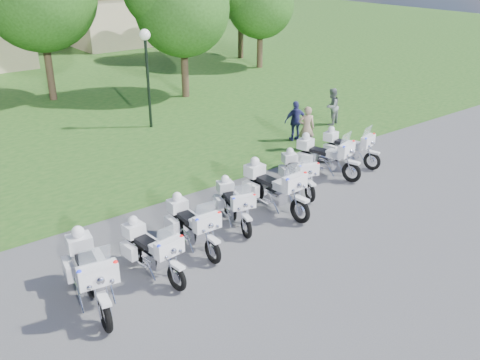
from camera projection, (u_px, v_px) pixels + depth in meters
ground at (293, 216)px, 14.98m from camera, size 100.00×100.00×0.00m
grass_lawn at (9, 63)px, 34.58m from camera, size 100.00×48.00×0.01m
motorcycle_0 at (90, 272)px, 11.12m from camera, size 1.10×2.56×1.73m
motorcycle_1 at (151, 249)px, 12.15m from camera, size 0.86×2.21×1.49m
motorcycle_2 at (192, 224)px, 13.23m from camera, size 0.76×2.25×1.51m
motorcycle_3 at (234, 203)px, 14.40m from camera, size 1.04×2.05×1.41m
motorcycle_4 at (273, 187)px, 15.09m from camera, size 0.90×2.52×1.69m
motorcycle_5 at (298, 172)px, 16.38m from camera, size 1.11×2.03×1.41m
motorcycle_6 at (325, 156)px, 17.45m from camera, size 1.16×2.33×1.60m
motorcycle_7 at (348, 147)px, 18.37m from camera, size 1.07×2.17×1.48m
lamp_post at (146, 54)px, 21.14m from camera, size 0.44×0.44×4.00m
building_east at (138, 14)px, 42.07m from camera, size 11.44×7.28×4.10m
bystander_a at (306, 128)px, 19.57m from camera, size 0.72×0.67×1.65m
bystander_b at (332, 107)px, 22.37m from camera, size 0.90×0.79×1.55m
bystander_c at (296, 121)px, 20.52m from camera, size 0.99×0.66×1.56m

